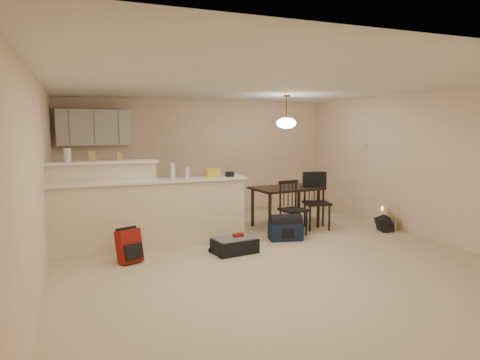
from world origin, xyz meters
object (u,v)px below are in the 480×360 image
pendant_lamp (286,123)px  black_daypack (384,224)px  navy_duffel (285,231)px  dining_chair_near (293,208)px  dining_table (285,192)px  suitcase (235,246)px  red_backpack (129,246)px  dining_chair_far (317,202)px

pendant_lamp → black_daypack: bearing=-32.1°
navy_duffel → dining_chair_near: bearing=54.4°
dining_table → suitcase: size_ratio=2.02×
dining_chair_near → red_backpack: dining_chair_near is taller
dining_table → navy_duffel: size_ratio=2.35×
pendant_lamp → black_daypack: (1.54, -0.97, -1.86)m
pendant_lamp → dining_table: bearing=45.0°
dining_chair_near → navy_duffel: bearing=-144.9°
navy_duffel → pendant_lamp: bearing=75.4°
pendant_lamp → dining_chair_near: size_ratio=0.65×
pendant_lamp → navy_duffel: 2.08m
black_daypack → navy_duffel: bearing=103.7°
pendant_lamp → dining_chair_far: pendant_lamp is taller
dining_chair_far → red_backpack: size_ratio=2.21×
dining_chair_near → navy_duffel: size_ratio=1.73×
dining_chair_far → suitcase: 2.23m
dining_chair_near → dining_chair_far: 0.68m
dining_chair_near → black_daypack: 1.76m
red_backpack → black_daypack: (4.60, 0.19, -0.11)m
red_backpack → navy_duffel: bearing=-14.7°
dining_chair_near → black_daypack: size_ratio=3.29×
pendant_lamp → navy_duffel: bearing=-116.9°
dining_table → red_backpack: bearing=-164.4°
dining_chair_near → suitcase: bearing=-161.3°
dining_chair_far → suitcase: size_ratio=1.62×
navy_duffel → suitcase: bearing=-147.5°
dining_table → dining_chair_far: bearing=-41.0°
suitcase → red_backpack: red_backpack is taller
dining_chair_far → red_backpack: 3.64m
pendant_lamp → dining_chair_near: bearing=-103.9°
pendant_lamp → dining_chair_far: size_ratio=0.60×
dining_table → dining_chair_near: bearing=-108.9°
pendant_lamp → navy_duffel: (-0.44, -0.86, -1.84)m
suitcase → black_daypack: (3.05, 0.29, 0.02)m
suitcase → navy_duffel: (1.07, 0.40, 0.04)m
dining_table → suitcase: dining_table is taller
pendant_lamp → navy_duffel: pendant_lamp is taller
dining_table → dining_chair_far: (0.48, -0.35, -0.16)m
dining_chair_far → red_backpack: bearing=-154.0°
navy_duffel → dining_table: bearing=75.4°
pendant_lamp → red_backpack: (-3.06, -1.15, -1.75)m
dining_table → red_backpack: 3.30m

